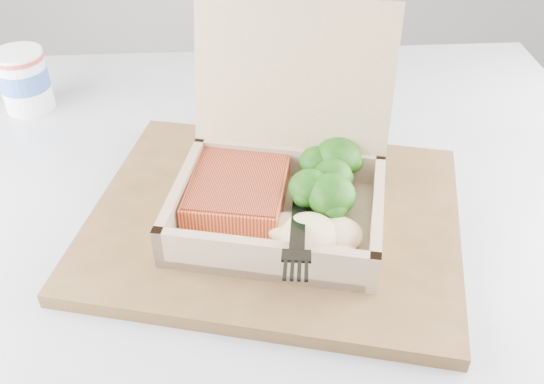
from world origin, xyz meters
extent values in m
cube|color=#B6B8C0|center=(-0.16, 0.64, 0.74)|extent=(0.95, 0.95, 0.03)
cube|color=brown|center=(-0.15, 0.65, 0.76)|extent=(0.46, 0.41, 0.02)
cube|color=tan|center=(-0.15, 0.63, 0.78)|extent=(0.25, 0.22, 0.01)
cube|color=tan|center=(-0.25, 0.67, 0.79)|extent=(0.06, 0.15, 0.04)
cube|color=tan|center=(-0.06, 0.60, 0.79)|extent=(0.06, 0.15, 0.04)
cube|color=tan|center=(-0.18, 0.56, 0.79)|extent=(0.20, 0.08, 0.04)
cube|color=tan|center=(-0.13, 0.70, 0.79)|extent=(0.20, 0.08, 0.04)
cube|color=tan|center=(-0.12, 0.73, 0.89)|extent=(0.21, 0.11, 0.16)
cube|color=orange|center=(-0.19, 0.67, 0.79)|extent=(0.13, 0.15, 0.03)
ellipsoid|color=beige|center=(-0.13, 0.59, 0.80)|extent=(0.09, 0.08, 0.03)
cube|color=black|center=(-0.13, 0.66, 0.81)|extent=(0.04, 0.12, 0.04)
cube|color=black|center=(-0.15, 0.57, 0.81)|extent=(0.04, 0.05, 0.02)
cylinder|color=white|center=(-0.44, 0.94, 0.80)|extent=(0.06, 0.06, 0.08)
cylinder|color=#385AA5|center=(-0.44, 0.94, 0.80)|extent=(0.06, 0.06, 0.03)
cylinder|color=#CA3738|center=(-0.44, 0.94, 0.83)|extent=(0.07, 0.07, 0.01)
cube|color=white|center=(-0.11, 0.84, 0.76)|extent=(0.09, 0.16, 0.00)
camera|label=1|loc=(-0.23, 0.18, 1.18)|focal=40.00mm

